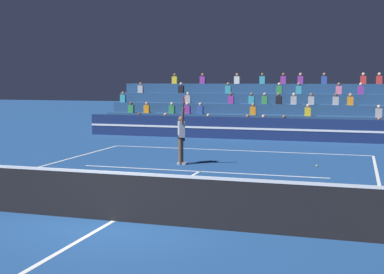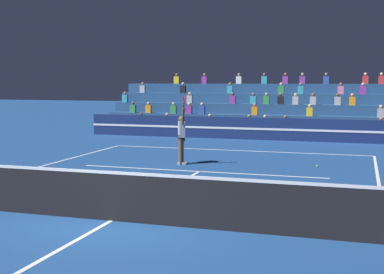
% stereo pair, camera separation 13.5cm
% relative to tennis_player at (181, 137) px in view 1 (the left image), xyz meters
% --- Properties ---
extents(ground_plane, '(120.00, 120.00, 0.00)m').
position_rel_tennis_player_xyz_m(ground_plane, '(1.03, -7.66, -0.99)').
color(ground_plane, navy).
extents(court_lines, '(11.10, 23.90, 0.01)m').
position_rel_tennis_player_xyz_m(court_lines, '(1.03, -7.66, -0.98)').
color(court_lines, white).
rests_on(court_lines, ground).
extents(tennis_net, '(12.00, 0.10, 1.10)m').
position_rel_tennis_player_xyz_m(tennis_net, '(1.03, -7.66, -0.44)').
color(tennis_net, slate).
rests_on(tennis_net, ground).
extents(sponsor_banner_wall, '(18.00, 0.26, 1.10)m').
position_rel_tennis_player_xyz_m(sponsor_banner_wall, '(1.03, 8.64, -0.44)').
color(sponsor_banner_wall, navy).
rests_on(sponsor_banner_wall, ground).
extents(bleacher_stand, '(18.06, 4.75, 3.38)m').
position_rel_tennis_player_xyz_m(bleacher_stand, '(1.03, 12.44, 0.03)').
color(bleacher_stand, navy).
rests_on(bleacher_stand, ground).
extents(tennis_player, '(0.53, 0.92, 2.48)m').
position_rel_tennis_player_xyz_m(tennis_player, '(0.00, 0.00, 0.00)').
color(tennis_player, brown).
rests_on(tennis_player, ground).
extents(tennis_ball, '(0.07, 0.07, 0.07)m').
position_rel_tennis_player_xyz_m(tennis_ball, '(4.60, 0.89, -0.95)').
color(tennis_ball, '#C6DB33').
rests_on(tennis_ball, ground).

